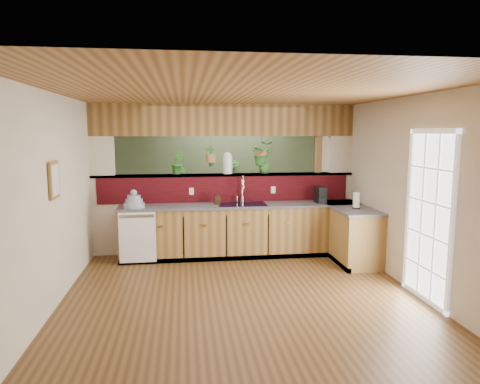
{
  "coord_description": "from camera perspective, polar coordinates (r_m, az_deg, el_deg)",
  "views": [
    {
      "loc": [
        -0.72,
        -6.15,
        2.12
      ],
      "look_at": [
        0.18,
        0.7,
        1.15
      ],
      "focal_mm": 32.0,
      "sensor_mm": 36.0,
      "label": 1
    }
  ],
  "objects": [
    {
      "name": "ledge_plant_right",
      "position": [
        7.65,
        3.29,
        4.11
      ],
      "size": [
        0.31,
        0.31,
        0.43
      ],
      "primitive_type": "imported",
      "rotation": [
        0.0,
        0.0,
        -0.34
      ],
      "color": "#286222",
      "rests_on": "pass_through_ledge"
    },
    {
      "name": "french_door",
      "position": [
        5.8,
        23.79,
        -3.33
      ],
      "size": [
        0.06,
        1.02,
        2.16
      ],
      "primitive_type": "cube",
      "color": "white",
      "rests_on": "ground"
    },
    {
      "name": "pass_through_ledge",
      "position": [
        7.57,
        -1.98,
        2.3
      ],
      "size": [
        4.6,
        0.21,
        0.04
      ],
      "primitive_type": "cube",
      "color": "brown",
      "rests_on": "ground"
    },
    {
      "name": "hanging_plant_b",
      "position": [
        7.63,
        2.92,
        6.51
      ],
      "size": [
        0.39,
        0.34,
        0.55
      ],
      "color": "brown",
      "rests_on": "header_beam"
    },
    {
      "name": "ceiling",
      "position": [
        6.21,
        -0.81,
        12.43
      ],
      "size": [
        4.6,
        7.0,
        0.01
      ],
      "primitive_type": "cube",
      "color": "brown",
      "rests_on": "ground"
    },
    {
      "name": "ground",
      "position": [
        6.54,
        -0.76,
        -10.91
      ],
      "size": [
        4.6,
        7.0,
        0.01
      ],
      "primitive_type": "cube",
      "color": "#533619",
      "rests_on": "ground"
    },
    {
      "name": "shelf_plant_a",
      "position": [
        9.45,
        -7.69,
        2.15
      ],
      "size": [
        0.21,
        0.14,
        0.39
      ],
      "primitive_type": "imported",
      "rotation": [
        0.0,
        0.0,
        -0.01
      ],
      "color": "#286222",
      "rests_on": "shelving_console"
    },
    {
      "name": "shelf_plant_b",
      "position": [
        9.5,
        -0.91,
        2.66
      ],
      "size": [
        0.38,
        0.38,
        0.53
      ],
      "primitive_type": "imported",
      "rotation": [
        0.0,
        0.0,
        -0.34
      ],
      "color": "#286222",
      "rests_on": "shelving_console"
    },
    {
      "name": "soap_dispenser",
      "position": [
        7.29,
        -3.04,
        -0.81
      ],
      "size": [
        0.1,
        0.1,
        0.21
      ],
      "primitive_type": "imported",
      "rotation": [
        0.0,
        0.0,
        0.02
      ],
      "color": "#3C2516",
      "rests_on": "countertop"
    },
    {
      "name": "floor_plant",
      "position": [
        8.59,
        2.06,
        -3.8
      ],
      "size": [
        0.78,
        0.72,
        0.73
      ],
      "primitive_type": "imported",
      "rotation": [
        0.0,
        0.0,
        0.26
      ],
      "color": "#286222",
      "rests_on": "ground"
    },
    {
      "name": "pass_through_partition",
      "position": [
        7.59,
        -1.75,
        0.96
      ],
      "size": [
        4.6,
        0.21,
        2.6
      ],
      "color": "beige",
      "rests_on": "ground"
    },
    {
      "name": "coffee_maker",
      "position": [
        7.54,
        10.69,
        -0.47
      ],
      "size": [
        0.15,
        0.25,
        0.28
      ],
      "rotation": [
        0.0,
        0.0,
        0.09
      ],
      "color": "black",
      "rests_on": "countertop"
    },
    {
      "name": "wall_back",
      "position": [
        9.71,
        -3.21,
        3.13
      ],
      "size": [
        4.6,
        0.02,
        2.6
      ],
      "primitive_type": "cube",
      "color": "beige",
      "rests_on": "ground"
    },
    {
      "name": "glass_jar",
      "position": [
        7.56,
        -1.67,
        3.88
      ],
      "size": [
        0.17,
        0.17,
        0.38
      ],
      "color": "silver",
      "rests_on": "pass_through_ledge"
    },
    {
      "name": "shelving_console",
      "position": [
        9.56,
        -3.76,
        -1.79
      ],
      "size": [
        1.46,
        0.54,
        0.95
      ],
      "primitive_type": "cube",
      "rotation": [
        0.0,
        0.0,
        0.11
      ],
      "color": "black",
      "rests_on": "ground"
    },
    {
      "name": "wall_front",
      "position": [
        2.87,
        7.55,
        -8.69
      ],
      "size": [
        4.6,
        0.02,
        2.6
      ],
      "primitive_type": "cube",
      "color": "beige",
      "rests_on": "ground"
    },
    {
      "name": "navy_sink",
      "position": [
        7.31,
        0.28,
        -2.25
      ],
      "size": [
        0.82,
        0.5,
        0.18
      ],
      "color": "black",
      "rests_on": "countertop"
    },
    {
      "name": "framed_print",
      "position": [
        5.6,
        -23.53,
        1.49
      ],
      "size": [
        0.04,
        0.35,
        0.45
      ],
      "color": "brown",
      "rests_on": "wall_left"
    },
    {
      "name": "dish_stack",
      "position": [
        7.17,
        -13.95,
        -1.3
      ],
      "size": [
        0.34,
        0.34,
        0.3
      ],
      "color": "#8797AE",
      "rests_on": "countertop"
    },
    {
      "name": "dishwasher",
      "position": [
        7.05,
        -13.51,
        -5.88
      ],
      "size": [
        0.58,
        0.03,
        0.82
      ],
      "color": "white",
      "rests_on": "ground"
    },
    {
      "name": "wall_left",
      "position": [
        6.4,
        -21.69,
        0.06
      ],
      "size": [
        0.02,
        7.0,
        2.6
      ],
      "primitive_type": "cube",
      "color": "beige",
      "rests_on": "ground"
    },
    {
      "name": "sage_backwall",
      "position": [
        9.69,
        -3.2,
        3.12
      ],
      "size": [
        4.55,
        0.02,
        2.55
      ],
      "primitive_type": "cube",
      "color": "#4B5D40",
      "rests_on": "ground"
    },
    {
      "name": "header_beam",
      "position": [
        7.54,
        -2.02,
        9.55
      ],
      "size": [
        4.6,
        0.15,
        0.55
      ],
      "primitive_type": "cube",
      "color": "brown",
      "rests_on": "ground"
    },
    {
      "name": "wall_right",
      "position": [
        6.9,
        18.55,
        0.75
      ],
      "size": [
        0.02,
        7.0,
        2.6
      ],
      "primitive_type": "cube",
      "color": "beige",
      "rests_on": "ground"
    },
    {
      "name": "hanging_plant_a",
      "position": [
        7.52,
        -3.94,
        5.67
      ],
      "size": [
        0.2,
        0.17,
        0.48
      ],
      "color": "brown",
      "rests_on": "header_beam"
    },
    {
      "name": "countertop",
      "position": [
        7.38,
        4.92,
        -5.13
      ],
      "size": [
        4.14,
        1.52,
        0.9
      ],
      "color": "brown",
      "rests_on": "ground"
    },
    {
      "name": "paper_towel",
      "position": [
        7.13,
        15.26,
        -1.13
      ],
      "size": [
        0.13,
        0.13,
        0.27
      ],
      "color": "black",
      "rests_on": "countertop"
    },
    {
      "name": "ledge_plant_left",
      "position": [
        7.52,
        -8.3,
        3.92
      ],
      "size": [
        0.26,
        0.22,
        0.41
      ],
      "primitive_type": "imported",
      "rotation": [
        0.0,
        0.0,
        -0.16
      ],
      "color": "#286222",
      "rests_on": "pass_through_ledge"
    },
    {
      "name": "faucet",
      "position": [
        7.41,
        0.3,
        0.52
      ],
      "size": [
        0.21,
        0.21,
        0.48
      ],
      "color": "#B7B7B2",
      "rests_on": "countertop"
    }
  ]
}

